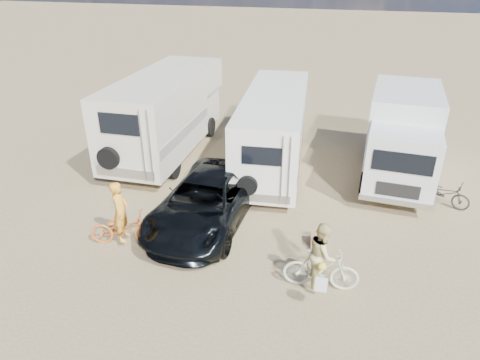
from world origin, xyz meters
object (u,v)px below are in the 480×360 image
(rv_main, at_px, (274,131))
(box_truck, at_px, (402,138))
(crate, at_px, (318,240))
(bike_parked, at_px, (444,193))
(dark_suv, at_px, (206,201))
(bike_woman, at_px, (321,269))
(cooler, at_px, (175,209))
(rider_man, at_px, (121,217))
(rider_woman, at_px, (322,260))
(rv_left, at_px, (166,115))
(bike_man, at_px, (123,229))

(rv_main, distance_m, box_truck, 4.66)
(rv_main, distance_m, crate, 5.63)
(box_truck, relative_size, bike_parked, 3.45)
(bike_parked, bearing_deg, rv_main, 99.57)
(dark_suv, xyz_separation_m, bike_woman, (3.72, -2.11, -0.18))
(cooler, bearing_deg, rider_man, -130.44)
(rider_woman, height_order, bike_parked, rider_woman)
(rv_left, height_order, box_truck, rv_left)
(bike_woman, relative_size, rider_man, 1.04)
(bike_woman, distance_m, rider_woman, 0.28)
(box_truck, bearing_deg, dark_suv, -136.99)
(dark_suv, relative_size, rider_woman, 3.16)
(rv_main, height_order, bike_man, rv_main)
(rider_man, relative_size, crate, 4.10)
(dark_suv, relative_size, bike_man, 2.83)
(cooler, bearing_deg, bike_parked, 2.44)
(bike_parked, distance_m, cooler, 8.83)
(rider_woman, bearing_deg, rv_left, 41.25)
(bike_woman, height_order, rider_man, rider_man)
(bike_parked, bearing_deg, bike_man, 141.36)
(bike_man, height_order, crate, bike_man)
(bike_man, relative_size, bike_parked, 1.12)
(rv_left, height_order, bike_man, rv_left)
(dark_suv, xyz_separation_m, rider_man, (-1.90, -1.71, 0.15))
(rider_man, bearing_deg, rider_woman, -108.31)
(cooler, distance_m, crate, 4.61)
(bike_woman, bearing_deg, rider_woman, -0.00)
(rider_man, relative_size, rider_woman, 1.06)
(bike_man, distance_m, crate, 5.55)
(bike_man, height_order, cooler, bike_man)
(cooler, bearing_deg, bike_man, -130.44)
(box_truck, distance_m, bike_woman, 7.28)
(bike_man, bearing_deg, cooler, -37.35)
(rv_left, distance_m, rider_man, 6.69)
(bike_woman, xyz_separation_m, crate, (-0.24, 1.76, -0.39))
(box_truck, distance_m, rider_woman, 7.25)
(rv_left, bearing_deg, dark_suv, -55.90)
(box_truck, relative_size, cooler, 11.35)
(rv_left, xyz_separation_m, rider_woman, (7.12, -6.87, -0.78))
(rv_left, xyz_separation_m, bike_woman, (7.12, -6.87, -1.07))
(cooler, height_order, crate, cooler)
(bike_woman, bearing_deg, rv_main, 16.28)
(bike_parked, bearing_deg, crate, 156.34)
(rv_main, relative_size, bike_parked, 4.49)
(rv_main, height_order, rider_woman, rv_main)
(bike_man, xyz_separation_m, bike_woman, (5.61, -0.40, 0.07))
(bike_man, xyz_separation_m, rider_woman, (5.61, -0.40, 0.35))
(rv_main, height_order, crate, rv_main)
(rv_main, distance_m, bike_woman, 7.25)
(rider_woman, xyz_separation_m, crate, (-0.24, 1.76, -0.67))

